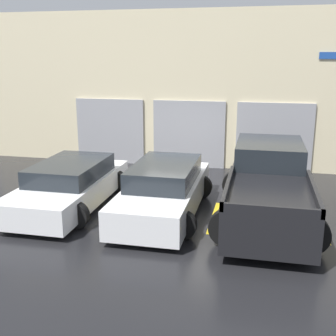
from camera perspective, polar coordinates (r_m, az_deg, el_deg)
ground_plane at (r=12.92m, az=1.40°, el=-3.09°), size 28.00×28.00×0.00m
shophouse_building at (r=15.57m, az=3.83°, el=10.32°), size 16.58×0.68×5.58m
pickup_truck at (r=10.85m, az=13.45°, el=-2.44°), size 2.52×5.19×1.75m
sedan_white at (r=10.93m, az=-0.54°, el=-3.01°), size 2.18×4.68×1.33m
sedan_side at (r=11.79m, az=-13.10°, el=-2.27°), size 2.27×4.63×1.23m
parking_stripe_far_left at (r=12.56m, az=-18.45°, el=-4.40°), size 0.12×2.20×0.01m
parking_stripe_left at (r=11.47m, az=-7.01°, el=-5.56°), size 0.12×2.20×0.01m
parking_stripe_centre at (r=10.91m, az=6.23°, el=-6.62°), size 0.12×2.20×0.01m
parking_stripe_right at (r=10.98m, az=20.13°, el=-7.36°), size 0.12×2.20×0.01m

